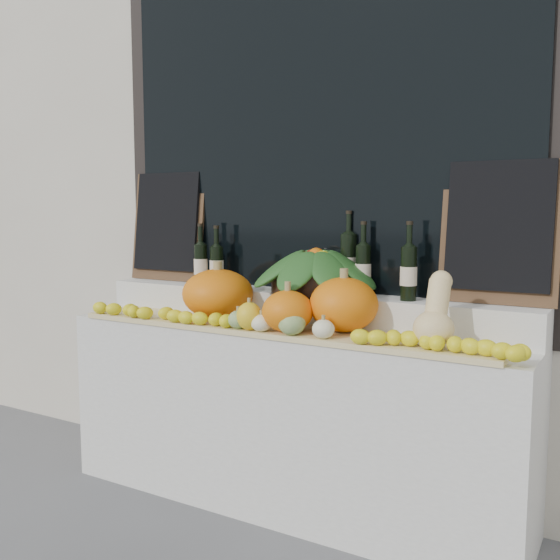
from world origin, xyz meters
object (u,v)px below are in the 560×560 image
object	(u,v)px
produce_bowl	(316,271)
wine_bottle_tall	(348,263)
pumpkin_left	(218,294)
butternut_squash	(435,316)
pumpkin_right	(344,305)

from	to	relation	value
produce_bowl	wine_bottle_tall	distance (m)	0.16
pumpkin_left	butternut_squash	world-z (taller)	butternut_squash
pumpkin_left	pumpkin_right	xyz separation A→B (m)	(0.69, -0.00, -0.00)
pumpkin_left	pumpkin_right	world-z (taller)	pumpkin_left
produce_bowl	wine_bottle_tall	bearing A→B (deg)	33.58
pumpkin_left	produce_bowl	world-z (taller)	produce_bowl
pumpkin_left	pumpkin_right	bearing A→B (deg)	-0.06
pumpkin_left	wine_bottle_tall	distance (m)	0.67
pumpkin_right	wine_bottle_tall	world-z (taller)	wine_bottle_tall
butternut_squash	produce_bowl	xyz separation A→B (m)	(-0.68, 0.28, 0.12)
pumpkin_left	butternut_squash	size ratio (longest dim) A/B	1.20
pumpkin_left	produce_bowl	distance (m)	0.51
produce_bowl	pumpkin_right	bearing A→B (deg)	-39.72
produce_bowl	wine_bottle_tall	world-z (taller)	wine_bottle_tall
butternut_squash	wine_bottle_tall	distance (m)	0.68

